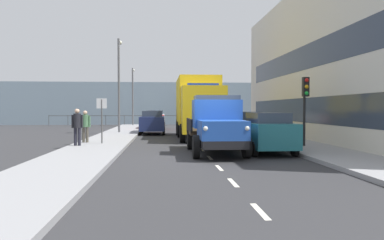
{
  "coord_description": "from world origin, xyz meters",
  "views": [
    {
      "loc": [
        1.77,
        14.08,
        1.9
      ],
      "look_at": [
        -0.27,
        -12.13,
        1.07
      ],
      "focal_mm": 34.36,
      "sensor_mm": 36.0,
      "label": 1
    }
  ],
  "objects_px": {
    "lorry_cargo_yellow": "(198,106)",
    "street_sign": "(102,113)",
    "car_navy_oppositeside_0": "(152,122)",
    "lamp_post_promenade": "(119,77)",
    "car_white_oppositeside_2": "(156,118)",
    "lamp_post_far": "(133,91)",
    "truck_vintage_blue": "(216,126)",
    "pedestrian_strolling": "(77,124)",
    "car_teal_kerbside_near": "(267,132)",
    "car_grey_kerbside_1": "(243,127)",
    "pedestrian_near_railing": "(85,124)",
    "traffic_light_near": "(305,96)",
    "car_red_oppositeside_1": "(154,120)"
  },
  "relations": [
    {
      "from": "lorry_cargo_yellow",
      "to": "street_sign",
      "type": "distance_m",
      "value": 6.97
    },
    {
      "from": "car_navy_oppositeside_0",
      "to": "lamp_post_promenade",
      "type": "distance_m",
      "value": 4.12
    },
    {
      "from": "car_white_oppositeside_2",
      "to": "lamp_post_far",
      "type": "xyz_separation_m",
      "value": [
        2.42,
        -0.45,
        2.87
      ]
    },
    {
      "from": "truck_vintage_blue",
      "to": "pedestrian_strolling",
      "type": "height_order",
      "value": "truck_vintage_blue"
    },
    {
      "from": "car_white_oppositeside_2",
      "to": "car_teal_kerbside_near",
      "type": "bearing_deg",
      "value": 102.36
    },
    {
      "from": "car_white_oppositeside_2",
      "to": "lamp_post_promenade",
      "type": "bearing_deg",
      "value": 77.86
    },
    {
      "from": "car_white_oppositeside_2",
      "to": "lamp_post_far",
      "type": "height_order",
      "value": "lamp_post_far"
    },
    {
      "from": "car_navy_oppositeside_0",
      "to": "car_white_oppositeside_2",
      "type": "distance_m",
      "value": 11.5
    },
    {
      "from": "car_grey_kerbside_1",
      "to": "pedestrian_near_railing",
      "type": "xyz_separation_m",
      "value": [
        8.38,
        0.64,
        0.21
      ]
    },
    {
      "from": "truck_vintage_blue",
      "to": "car_grey_kerbside_1",
      "type": "height_order",
      "value": "truck_vintage_blue"
    },
    {
      "from": "car_grey_kerbside_1",
      "to": "lamp_post_far",
      "type": "xyz_separation_m",
      "value": [
        7.59,
        -19.4,
        2.87
      ]
    },
    {
      "from": "car_teal_kerbside_near",
      "to": "traffic_light_near",
      "type": "distance_m",
      "value": 3.06
    },
    {
      "from": "car_grey_kerbside_1",
      "to": "traffic_light_near",
      "type": "distance_m",
      "value": 4.27
    },
    {
      "from": "car_white_oppositeside_2",
      "to": "traffic_light_near",
      "type": "height_order",
      "value": "traffic_light_near"
    },
    {
      "from": "car_navy_oppositeside_0",
      "to": "car_red_oppositeside_1",
      "type": "distance_m",
      "value": 5.98
    },
    {
      "from": "lorry_cargo_yellow",
      "to": "car_teal_kerbside_near",
      "type": "height_order",
      "value": "lorry_cargo_yellow"
    },
    {
      "from": "lamp_post_promenade",
      "to": "car_white_oppositeside_2",
      "type": "bearing_deg",
      "value": -102.14
    },
    {
      "from": "car_navy_oppositeside_0",
      "to": "pedestrian_near_railing",
      "type": "bearing_deg",
      "value": 68.39
    },
    {
      "from": "truck_vintage_blue",
      "to": "lamp_post_promenade",
      "type": "xyz_separation_m",
      "value": [
        5.45,
        -12.45,
        3.04
      ]
    },
    {
      "from": "pedestrian_strolling",
      "to": "lamp_post_far",
      "type": "xyz_separation_m",
      "value": [
        -0.81,
        -21.73,
        2.59
      ]
    },
    {
      "from": "lamp_post_far",
      "to": "pedestrian_near_railing",
      "type": "bearing_deg",
      "value": 87.74
    },
    {
      "from": "pedestrian_strolling",
      "to": "pedestrian_near_railing",
      "type": "bearing_deg",
      "value": -90.54
    },
    {
      "from": "lorry_cargo_yellow",
      "to": "traffic_light_near",
      "type": "relative_size",
      "value": 2.56
    },
    {
      "from": "car_teal_kerbside_near",
      "to": "truck_vintage_blue",
      "type": "bearing_deg",
      "value": 4.94
    },
    {
      "from": "pedestrian_near_railing",
      "to": "street_sign",
      "type": "height_order",
      "value": "street_sign"
    },
    {
      "from": "car_grey_kerbside_1",
      "to": "pedestrian_strolling",
      "type": "xyz_separation_m",
      "value": [
        8.4,
        2.34,
        0.28
      ]
    },
    {
      "from": "car_grey_kerbside_1",
      "to": "car_navy_oppositeside_0",
      "type": "relative_size",
      "value": 1.09
    },
    {
      "from": "truck_vintage_blue",
      "to": "lamp_post_far",
      "type": "relative_size",
      "value": 0.94
    },
    {
      "from": "truck_vintage_blue",
      "to": "car_teal_kerbside_near",
      "type": "height_order",
      "value": "truck_vintage_blue"
    },
    {
      "from": "lamp_post_promenade",
      "to": "lamp_post_far",
      "type": "relative_size",
      "value": 1.14
    },
    {
      "from": "car_white_oppositeside_2",
      "to": "lamp_post_far",
      "type": "distance_m",
      "value": 3.78
    },
    {
      "from": "lorry_cargo_yellow",
      "to": "traffic_light_near",
      "type": "xyz_separation_m",
      "value": [
        -4.38,
        6.57,
        0.4
      ]
    },
    {
      "from": "lorry_cargo_yellow",
      "to": "car_red_oppositeside_1",
      "type": "bearing_deg",
      "value": -73.45
    },
    {
      "from": "car_navy_oppositeside_0",
      "to": "lamp_post_promenade",
      "type": "height_order",
      "value": "lamp_post_promenade"
    },
    {
      "from": "pedestrian_strolling",
      "to": "lorry_cargo_yellow",
      "type": "bearing_deg",
      "value": -137.99
    },
    {
      "from": "lamp_post_far",
      "to": "street_sign",
      "type": "distance_m",
      "value": 20.77
    },
    {
      "from": "car_teal_kerbside_near",
      "to": "car_navy_oppositeside_0",
      "type": "bearing_deg",
      "value": -66.89
    },
    {
      "from": "car_navy_oppositeside_0",
      "to": "lamp_post_far",
      "type": "bearing_deg",
      "value": -78.57
    },
    {
      "from": "car_grey_kerbside_1",
      "to": "lamp_post_far",
      "type": "height_order",
      "value": "lamp_post_far"
    },
    {
      "from": "car_grey_kerbside_1",
      "to": "street_sign",
      "type": "distance_m",
      "value": 7.58
    },
    {
      "from": "lorry_cargo_yellow",
      "to": "car_white_oppositeside_2",
      "type": "relative_size",
      "value": 1.76
    },
    {
      "from": "car_white_oppositeside_2",
      "to": "pedestrian_near_railing",
      "type": "bearing_deg",
      "value": 80.71
    },
    {
      "from": "lamp_post_promenade",
      "to": "car_red_oppositeside_1",
      "type": "bearing_deg",
      "value": -112.71
    },
    {
      "from": "street_sign",
      "to": "lamp_post_far",
      "type": "bearing_deg",
      "value": -89.57
    },
    {
      "from": "lamp_post_promenade",
      "to": "car_navy_oppositeside_0",
      "type": "bearing_deg",
      "value": 176.82
    },
    {
      "from": "lamp_post_far",
      "to": "street_sign",
      "type": "height_order",
      "value": "lamp_post_far"
    },
    {
      "from": "car_grey_kerbside_1",
      "to": "car_teal_kerbside_near",
      "type": "bearing_deg",
      "value": 90.0
    },
    {
      "from": "lorry_cargo_yellow",
      "to": "car_white_oppositeside_2",
      "type": "distance_m",
      "value": 16.0
    },
    {
      "from": "pedestrian_near_railing",
      "to": "car_teal_kerbside_near",
      "type": "bearing_deg",
      "value": 154.28
    },
    {
      "from": "lorry_cargo_yellow",
      "to": "pedestrian_near_railing",
      "type": "xyz_separation_m",
      "value": [
        6.22,
        3.92,
        -0.97
      ]
    }
  ]
}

